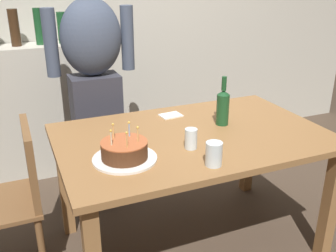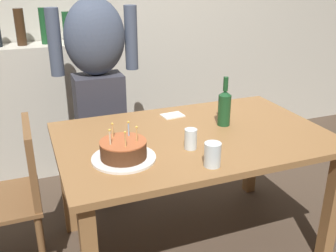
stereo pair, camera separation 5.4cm
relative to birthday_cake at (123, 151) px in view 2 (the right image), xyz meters
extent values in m
plane|color=#47382B|center=(0.44, 0.16, -0.78)|extent=(10.00, 10.00, 0.00)
cube|color=beige|center=(0.44, 1.71, 0.52)|extent=(5.20, 0.10, 2.60)
cube|color=olive|center=(0.44, 0.16, -0.06)|extent=(1.50, 0.96, 0.03)
cube|color=olive|center=(1.12, -0.25, -0.43)|extent=(0.07, 0.07, 0.70)
cube|color=olive|center=(-0.24, 0.57, -0.43)|extent=(0.07, 0.07, 0.70)
cube|color=olive|center=(1.12, 0.57, -0.43)|extent=(0.07, 0.07, 0.70)
cylinder|color=white|center=(0.00, 0.00, -0.04)|extent=(0.31, 0.31, 0.01)
cylinder|color=#512D19|center=(0.00, 0.00, 0.01)|extent=(0.22, 0.22, 0.08)
cylinder|color=#B75B33|center=(0.00, 0.00, 0.05)|extent=(0.23, 0.23, 0.01)
cylinder|color=#93B7DB|center=(0.04, 0.05, 0.09)|extent=(0.01, 0.01, 0.07)
sphere|color=#F9C64C|center=(0.04, 0.05, 0.12)|extent=(0.01, 0.01, 0.01)
cylinder|color=#EAB266|center=(-0.03, 0.06, 0.09)|extent=(0.01, 0.01, 0.07)
sphere|color=#F9C64C|center=(-0.03, 0.06, 0.12)|extent=(0.01, 0.01, 0.01)
cylinder|color=beige|center=(-0.06, -0.02, 0.09)|extent=(0.01, 0.01, 0.07)
sphere|color=#F9C64C|center=(-0.06, -0.02, 0.12)|extent=(0.01, 0.01, 0.01)
cylinder|color=#EAB266|center=(-0.01, -0.07, 0.09)|extent=(0.01, 0.01, 0.07)
sphere|color=#F9C64C|center=(-0.01, -0.07, 0.12)|extent=(0.01, 0.01, 0.01)
cylinder|color=#EAB266|center=(0.06, -0.03, 0.09)|extent=(0.01, 0.01, 0.07)
sphere|color=#F9C64C|center=(0.06, -0.03, 0.12)|extent=(0.01, 0.01, 0.01)
cylinder|color=silver|center=(0.37, -0.21, 0.01)|extent=(0.08, 0.08, 0.12)
cylinder|color=silver|center=(0.35, 0.00, 0.01)|extent=(0.06, 0.06, 0.11)
cylinder|color=#194723|center=(0.67, 0.22, 0.05)|extent=(0.07, 0.07, 0.18)
cone|color=#194723|center=(0.67, 0.22, 0.15)|extent=(0.07, 0.07, 0.03)
cylinder|color=#194723|center=(0.67, 0.22, 0.21)|extent=(0.03, 0.03, 0.08)
cube|color=white|center=(0.44, 0.47, -0.04)|extent=(0.14, 0.11, 0.01)
cube|color=#33333D|center=(0.08, 0.97, -0.32)|extent=(0.34, 0.23, 0.92)
ellipsoid|color=#424C60|center=(0.08, 0.97, 0.40)|extent=(0.41, 0.27, 0.52)
cylinder|color=#424C60|center=(0.34, 1.00, 0.37)|extent=(0.09, 0.09, 0.44)
cylinder|color=#424C60|center=(-0.18, 1.00, 0.37)|extent=(0.09, 0.09, 0.44)
cube|color=brown|center=(-0.42, 0.29, -0.11)|extent=(0.04, 0.40, 0.40)
cylinder|color=brown|center=(-0.43, 0.47, -0.56)|extent=(0.04, 0.04, 0.45)
cylinder|color=brown|center=(-0.43, 0.11, -0.56)|extent=(0.04, 0.04, 0.45)
cube|color=beige|center=(-0.29, 1.49, -0.25)|extent=(0.80, 0.30, 1.07)
cylinder|color=#382314|center=(-0.37, 1.49, 0.42)|extent=(0.07, 0.07, 0.27)
cylinder|color=#194723|center=(-0.20, 1.49, 0.42)|extent=(0.06, 0.06, 0.27)
cylinder|color=#194723|center=(-0.03, 1.49, 0.40)|extent=(0.07, 0.07, 0.24)
camera|label=1|loc=(-0.45, -1.61, 0.80)|focal=41.07mm
camera|label=2|loc=(-0.40, -1.63, 0.80)|focal=41.07mm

